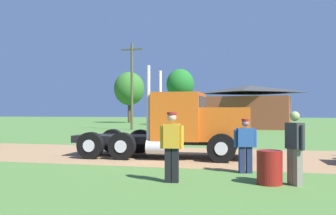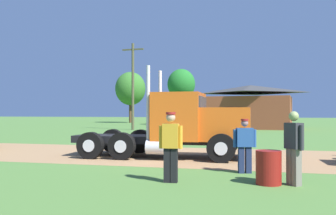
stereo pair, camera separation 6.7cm
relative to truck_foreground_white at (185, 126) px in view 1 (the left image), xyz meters
name	(u,v)px [view 1 (the left image)]	position (x,y,z in m)	size (l,w,h in m)	color
ground_plane	(156,155)	(-1.33, 0.62, -1.23)	(200.00, 200.00, 0.00)	#4D7835
dirt_track	(156,155)	(-1.33, 0.62, -1.23)	(120.00, 6.69, 0.01)	#9F784F
truck_foreground_white	(185,126)	(0.00, 0.00, 0.00)	(7.08, 2.86, 3.50)	black
visitor_standing_near	(172,144)	(0.69, -5.07, -0.27)	(0.60, 0.29, 1.77)	gold
visitor_walking_mid	(245,144)	(2.42, -3.14, -0.38)	(0.65, 0.38, 1.57)	#264C8C
visitor_by_barrel	(295,145)	(3.66, -4.70, -0.26)	(0.46, 0.49, 1.79)	#2D2D33
steel_barrel	(270,167)	(3.07, -4.74, -0.82)	(0.62, 0.62, 0.83)	maroon
shed_building	(249,107)	(1.52, 27.05, 0.99)	(9.40, 8.33, 4.61)	brown
utility_pole_near	(132,84)	(-9.48, 20.47, 3.25)	(2.20, 0.26, 8.45)	#4C4B32
tree_left	(129,89)	(-17.69, 42.24, 4.18)	(4.81, 4.81, 8.08)	#513823
tree_mid	(180,85)	(-7.64, 34.22, 4.11)	(3.65, 3.65, 7.40)	#513823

